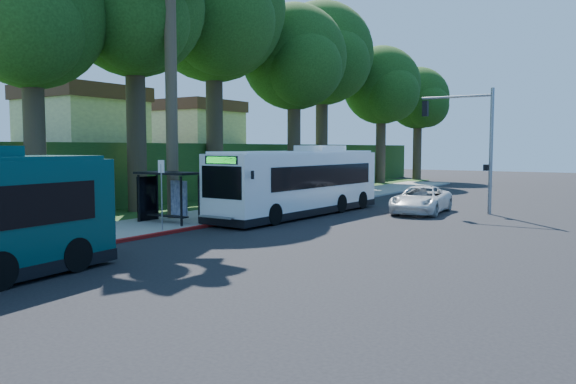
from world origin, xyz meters
The scene contains 17 objects.
ground centered at (0.00, 0.00, 0.00)m, with size 140.00×140.00×0.00m, color black.
sidewalk centered at (-7.30, 0.00, 0.06)m, with size 4.50×70.00×0.12m, color gray.
red_curb centered at (-5.00, -4.00, 0.07)m, with size 0.25×30.00×0.13m, color maroon.
grass_verge centered at (-13.00, 5.00, 0.03)m, with size 8.00×70.00×0.06m, color #234719.
bus_shelter centered at (-7.26, -2.86, 1.81)m, with size 3.20×1.51×2.55m.
stop_sign_pole centered at (-5.40, -5.00, 2.08)m, with size 0.35×0.06×3.17m.
traffic_signal_pole centered at (3.78, 10.00, 4.42)m, with size 4.10×0.30×7.00m.
hillside_backdrop centered at (-26.30, 15.10, 2.44)m, with size 24.00×60.00×8.80m.
tree_0 centered at (-12.40, -0.02, 11.20)m, with size 8.40×8.00×15.70m.
tree_1 centered at (-13.37, 7.98, 12.73)m, with size 10.50×10.00×18.26m.
tree_2 centered at (-11.89, 15.98, 10.48)m, with size 8.82×8.40×15.12m.
tree_3 centered at (-13.88, 23.98, 11.98)m, with size 10.08×9.60×17.28m.
tree_4 centered at (-11.40, 31.98, 9.73)m, with size 8.40×8.00×14.14m.
tree_5 centered at (-10.41, 39.99, 8.96)m, with size 7.35×7.00×12.86m.
tree_6 centered at (-12.91, -6.01, 9.71)m, with size 7.56×7.20×13.74m.
white_bus centered at (-3.80, 3.86, 1.87)m, with size 3.15×12.94×3.83m.
pickup centered at (1.43, 8.35, 0.77)m, with size 2.54×5.51×1.53m, color silver.
Camera 1 is at (12.41, -22.26, 3.71)m, focal length 35.00 mm.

